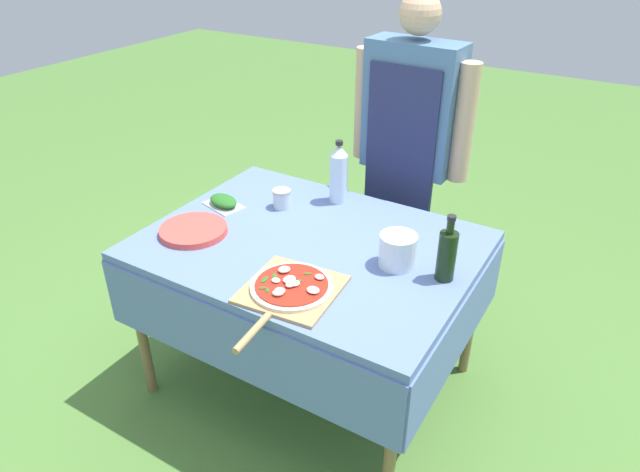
{
  "coord_description": "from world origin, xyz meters",
  "views": [
    {
      "loc": [
        1.02,
        -1.6,
        1.86
      ],
      "look_at": [
        0.05,
        0.0,
        0.76
      ],
      "focal_mm": 32.0,
      "sensor_mm": 36.0,
      "label": 1
    }
  ],
  "objects_px": {
    "mixing_tub": "(398,250)",
    "plate_stack": "(193,230)",
    "person_cook": "(409,140)",
    "sauce_jar": "(282,200)",
    "pizza_on_peel": "(290,289)",
    "water_bottle": "(339,173)",
    "oil_bottle": "(447,254)",
    "prep_table": "(310,258)",
    "herb_container": "(223,202)"
  },
  "relations": [
    {
      "from": "oil_bottle",
      "to": "sauce_jar",
      "type": "height_order",
      "value": "oil_bottle"
    },
    {
      "from": "mixing_tub",
      "to": "plate_stack",
      "type": "height_order",
      "value": "mixing_tub"
    },
    {
      "from": "pizza_on_peel",
      "to": "sauce_jar",
      "type": "xyz_separation_m",
      "value": [
        -0.38,
        0.5,
        0.02
      ]
    },
    {
      "from": "oil_bottle",
      "to": "herb_container",
      "type": "bearing_deg",
      "value": 178.37
    },
    {
      "from": "prep_table",
      "to": "pizza_on_peel",
      "type": "height_order",
      "value": "pizza_on_peel"
    },
    {
      "from": "herb_container",
      "to": "plate_stack",
      "type": "distance_m",
      "value": 0.25
    },
    {
      "from": "oil_bottle",
      "to": "sauce_jar",
      "type": "relative_size",
      "value": 3.06
    },
    {
      "from": "person_cook",
      "to": "plate_stack",
      "type": "xyz_separation_m",
      "value": [
        -0.51,
        -0.92,
        -0.18
      ]
    },
    {
      "from": "sauce_jar",
      "to": "pizza_on_peel",
      "type": "bearing_deg",
      "value": -53.06
    },
    {
      "from": "person_cook",
      "to": "water_bottle",
      "type": "height_order",
      "value": "person_cook"
    },
    {
      "from": "pizza_on_peel",
      "to": "prep_table",
      "type": "bearing_deg",
      "value": 106.12
    },
    {
      "from": "person_cook",
      "to": "pizza_on_peel",
      "type": "distance_m",
      "value": 1.07
    },
    {
      "from": "oil_bottle",
      "to": "water_bottle",
      "type": "height_order",
      "value": "water_bottle"
    },
    {
      "from": "person_cook",
      "to": "water_bottle",
      "type": "xyz_separation_m",
      "value": [
        -0.16,
        -0.37,
        -0.06
      ]
    },
    {
      "from": "oil_bottle",
      "to": "plate_stack",
      "type": "xyz_separation_m",
      "value": [
        -0.97,
        -0.21,
        -0.09
      ]
    },
    {
      "from": "oil_bottle",
      "to": "prep_table",
      "type": "bearing_deg",
      "value": -176.51
    },
    {
      "from": "person_cook",
      "to": "herb_container",
      "type": "bearing_deg",
      "value": 53.5
    },
    {
      "from": "pizza_on_peel",
      "to": "herb_container",
      "type": "distance_m",
      "value": 0.71
    },
    {
      "from": "water_bottle",
      "to": "mixing_tub",
      "type": "bearing_deg",
      "value": -37.77
    },
    {
      "from": "oil_bottle",
      "to": "herb_container",
      "type": "height_order",
      "value": "oil_bottle"
    },
    {
      "from": "sauce_jar",
      "to": "plate_stack",
      "type": "bearing_deg",
      "value": -115.66
    },
    {
      "from": "plate_stack",
      "to": "mixing_tub",
      "type": "bearing_deg",
      "value": 14.71
    },
    {
      "from": "person_cook",
      "to": "herb_container",
      "type": "height_order",
      "value": "person_cook"
    },
    {
      "from": "plate_stack",
      "to": "pizza_on_peel",
      "type": "bearing_deg",
      "value": -13.65
    },
    {
      "from": "oil_bottle",
      "to": "water_bottle",
      "type": "relative_size",
      "value": 0.89
    },
    {
      "from": "herb_container",
      "to": "sauce_jar",
      "type": "distance_m",
      "value": 0.25
    },
    {
      "from": "person_cook",
      "to": "sauce_jar",
      "type": "xyz_separation_m",
      "value": [
        -0.34,
        -0.55,
        -0.16
      ]
    },
    {
      "from": "person_cook",
      "to": "pizza_on_peel",
      "type": "bearing_deg",
      "value": 95.16
    },
    {
      "from": "water_bottle",
      "to": "oil_bottle",
      "type": "bearing_deg",
      "value": -28.35
    },
    {
      "from": "mixing_tub",
      "to": "sauce_jar",
      "type": "height_order",
      "value": "mixing_tub"
    },
    {
      "from": "pizza_on_peel",
      "to": "oil_bottle",
      "type": "distance_m",
      "value": 0.55
    },
    {
      "from": "person_cook",
      "to": "sauce_jar",
      "type": "relative_size",
      "value": 19.18
    },
    {
      "from": "herb_container",
      "to": "water_bottle",
      "type": "bearing_deg",
      "value": 37.15
    },
    {
      "from": "sauce_jar",
      "to": "oil_bottle",
      "type": "bearing_deg",
      "value": -10.97
    },
    {
      "from": "mixing_tub",
      "to": "plate_stack",
      "type": "xyz_separation_m",
      "value": [
        -0.79,
        -0.21,
        -0.05
      ]
    },
    {
      "from": "plate_stack",
      "to": "water_bottle",
      "type": "bearing_deg",
      "value": 56.99
    },
    {
      "from": "mixing_tub",
      "to": "plate_stack",
      "type": "distance_m",
      "value": 0.82
    },
    {
      "from": "pizza_on_peel",
      "to": "water_bottle",
      "type": "xyz_separation_m",
      "value": [
        -0.2,
        0.68,
        0.12
      ]
    },
    {
      "from": "prep_table",
      "to": "mixing_tub",
      "type": "xyz_separation_m",
      "value": [
        0.36,
        0.03,
        0.14
      ]
    },
    {
      "from": "pizza_on_peel",
      "to": "oil_bottle",
      "type": "xyz_separation_m",
      "value": [
        0.41,
        0.35,
        0.08
      ]
    },
    {
      "from": "person_cook",
      "to": "mixing_tub",
      "type": "bearing_deg",
      "value": 114.15
    },
    {
      "from": "mixing_tub",
      "to": "plate_stack",
      "type": "bearing_deg",
      "value": -165.29
    },
    {
      "from": "oil_bottle",
      "to": "herb_container",
      "type": "distance_m",
      "value": 1.02
    },
    {
      "from": "oil_bottle",
      "to": "herb_container",
      "type": "xyz_separation_m",
      "value": [
        -1.01,
        0.03,
        -0.08
      ]
    },
    {
      "from": "prep_table",
      "to": "mixing_tub",
      "type": "height_order",
      "value": "mixing_tub"
    },
    {
      "from": "sauce_jar",
      "to": "prep_table",
      "type": "bearing_deg",
      "value": -36.07
    },
    {
      "from": "water_bottle",
      "to": "person_cook",
      "type": "bearing_deg",
      "value": 66.83
    },
    {
      "from": "herb_container",
      "to": "prep_table",
      "type": "bearing_deg",
      "value": -7.36
    },
    {
      "from": "pizza_on_peel",
      "to": "mixing_tub",
      "type": "bearing_deg",
      "value": 50.35
    },
    {
      "from": "prep_table",
      "to": "herb_container",
      "type": "height_order",
      "value": "herb_container"
    }
  ]
}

